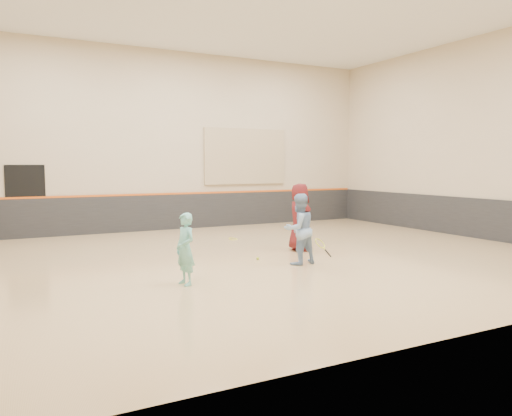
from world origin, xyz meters
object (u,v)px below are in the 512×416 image
spare_racket (233,237)px  young_man (300,217)px  girl (185,249)px  instructor (299,229)px

spare_racket → young_man: bearing=-74.2°
girl → instructor: 2.94m
young_man → spare_racket: size_ratio=2.82×
girl → spare_racket: bearing=135.0°
girl → young_man: 4.39m
instructor → young_man: 1.77m
instructor → young_man: (0.96, 1.49, 0.08)m
girl → young_man: size_ratio=0.77×
instructor → spare_racket: (0.25, 4.00, -0.72)m
young_man → spare_racket: young_man is taller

